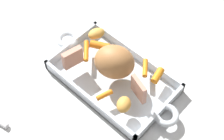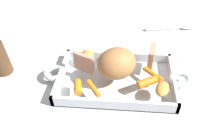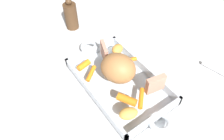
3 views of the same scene
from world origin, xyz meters
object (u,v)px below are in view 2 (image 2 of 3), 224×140
object	(u,v)px
roast_slice_thick	(151,56)
serving_spoon	(177,27)
pork_roast	(117,64)
potato_golden_small	(162,89)
baby_carrot_long	(153,75)
baby_carrot_southwest	(93,88)
roasting_dish	(116,79)
baby_carrot_short	(147,82)
roast_slice_thin	(83,63)
baby_carrot_northwest	(107,56)
baby_carrot_northeast	(78,87)
potato_whole	(88,55)

from	to	relation	value
roast_slice_thick	serving_spoon	xyz separation A→B (m)	(0.13, 0.28, -0.06)
pork_roast	potato_golden_small	distance (m)	0.15
roast_slice_thick	baby_carrot_long	bearing A→B (deg)	-87.19
roast_slice_thick	potato_golden_small	distance (m)	0.13
baby_carrot_long	baby_carrot_southwest	world-z (taller)	baby_carrot_southwest
roast_slice_thick	baby_carrot_southwest	bearing A→B (deg)	-142.72
roasting_dish	baby_carrot_southwest	xyz separation A→B (m)	(-0.06, -0.07, 0.03)
baby_carrot_short	potato_golden_small	distance (m)	0.05
roasting_dish	roast_slice_thin	bearing A→B (deg)	175.49
roast_slice_thin	baby_carrot_southwest	size ratio (longest dim) A/B	1.02
roast_slice_thick	baby_carrot_northwest	world-z (taller)	roast_slice_thick
roasting_dish	baby_carrot_northwest	size ratio (longest dim) A/B	9.75
pork_roast	baby_carrot_short	size ratio (longest dim) A/B	1.93
roast_slice_thick	baby_carrot_southwest	distance (m)	0.21
roast_slice_thin	baby_carrot_northwest	size ratio (longest dim) A/B	1.33
baby_carrot_short	potato_golden_small	xyz separation A→B (m)	(0.04, -0.03, 0.00)
pork_roast	roast_slice_thick	distance (m)	0.12
roast_slice_thin	baby_carrot_long	distance (m)	0.21
baby_carrot_short	baby_carrot_southwest	world-z (taller)	baby_carrot_short
baby_carrot_long	baby_carrot_southwest	bearing A→B (deg)	-158.17
roast_slice_thick	baby_carrot_short	size ratio (longest dim) A/B	1.04
roast_slice_thick	potato_golden_small	world-z (taller)	roast_slice_thick
baby_carrot_northeast	potato_golden_small	xyz separation A→B (m)	(0.24, 0.01, 0.00)
roasting_dish	serving_spoon	bearing A→B (deg)	54.53
baby_carrot_southwest	serving_spoon	size ratio (longest dim) A/B	0.27
baby_carrot_northeast	baby_carrot_long	bearing A→B (deg)	18.15
serving_spoon	roasting_dish	bearing A→B (deg)	-137.05
roasting_dish	roast_slice_thick	size ratio (longest dim) A/B	7.45
roasting_dish	baby_carrot_southwest	distance (m)	0.10
roasting_dish	potato_golden_small	bearing A→B (deg)	-26.86
baby_carrot_southwest	roast_slice_thin	bearing A→B (deg)	116.37
baby_carrot_southwest	potato_whole	xyz separation A→B (m)	(-0.04, 0.14, 0.01)
baby_carrot_long	serving_spoon	bearing A→B (deg)	69.01
baby_carrot_short	baby_carrot_southwest	distance (m)	0.15
baby_carrot_northwest	serving_spoon	size ratio (longest dim) A/B	0.21
roasting_dish	baby_carrot_northwest	xyz separation A→B (m)	(-0.04, 0.07, 0.03)
baby_carrot_southwest	potato_golden_small	xyz separation A→B (m)	(0.19, 0.01, 0.01)
potato_golden_small	roasting_dish	bearing A→B (deg)	153.14
baby_carrot_long	potato_whole	distance (m)	0.22
roast_slice_thin	potato_golden_small	xyz separation A→B (m)	(0.23, -0.07, -0.02)
potato_whole	serving_spoon	bearing A→B (deg)	38.90
baby_carrot_short	pork_roast	bearing A→B (deg)	158.94
baby_carrot_short	potato_golden_small	size ratio (longest dim) A/B	1.09
roasting_dish	baby_carrot_long	bearing A→B (deg)	-1.67
baby_carrot_short	baby_carrot_long	bearing A→B (deg)	63.15
pork_roast	baby_carrot_northeast	world-z (taller)	pork_roast
pork_roast	baby_carrot_northeast	distance (m)	0.13
roasting_dish	roast_slice_thin	distance (m)	0.12
roast_slice_thick	baby_carrot_northeast	world-z (taller)	roast_slice_thick
baby_carrot_northeast	baby_carrot_long	xyz separation A→B (m)	(0.21, 0.07, -0.00)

